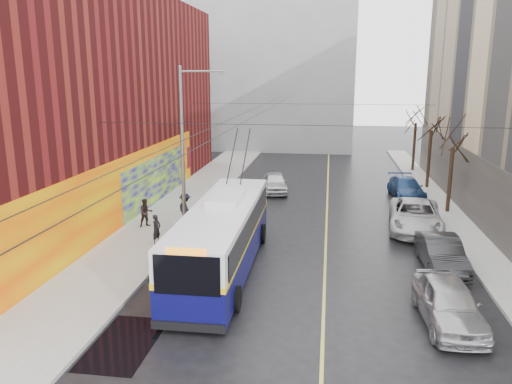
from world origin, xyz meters
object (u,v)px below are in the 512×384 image
parked_car_a (448,303)px  tree_near (454,135)px  tree_far (416,114)px  following_car (275,182)px  pedestrian_b (146,213)px  streetlight_pole (185,145)px  parked_car_d (406,188)px  parked_car_b (441,253)px  tree_mid (432,120)px  parked_car_c (415,216)px  pedestrian_a (157,229)px  trolleybus (223,236)px  pedestrian_c (185,208)px

parked_car_a → tree_near: bearing=74.6°
tree_far → parked_car_a: bearing=-96.3°
following_car → pedestrian_b: bearing=-131.3°
streetlight_pole → pedestrian_b: bearing=176.7°
parked_car_d → parked_car_b: bearing=-96.3°
tree_mid → pedestrian_b: size_ratio=4.18×
tree_near → parked_car_d: tree_near is taller
parked_car_b → following_car: bearing=121.2°
streetlight_pole → parked_car_a: 15.42m
streetlight_pole → parked_car_c: bearing=9.6°
parked_car_d → pedestrian_a: (-13.99, -12.48, 0.20)m
tree_mid → trolleybus: bearing=-123.6°
trolleybus → pedestrian_c: 7.12m
parked_car_b → streetlight_pole: bearing=162.4°
tree_far → parked_car_a: tree_far is taller
tree_mid → parked_car_d: 5.88m
tree_near → tree_far: 14.00m
tree_near → parked_car_b: 10.77m
tree_far → pedestrian_c: 24.88m
parked_car_d → pedestrian_c: 16.17m
parked_car_c → pedestrian_a: 14.22m
trolleybus → pedestrian_a: (-3.96, 2.49, -0.67)m
tree_mid → parked_car_c: (-2.60, -10.87, -4.42)m
tree_far → parked_car_d: bearing=-101.1°
tree_near → parked_car_a: 15.78m
parked_car_b → pedestrian_c: pedestrian_c is taller
tree_far → parked_car_b: bearing=-95.7°
streetlight_pole → pedestrian_b: 4.61m
parked_car_b → parked_car_c: parked_car_c is taller
streetlight_pole → parked_car_a: (11.94, -8.87, -4.06)m
tree_mid → pedestrian_b: 22.21m
parked_car_a → parked_car_c: size_ratio=0.77×
tree_near → tree_mid: size_ratio=0.96×
parked_car_b → tree_near: bearing=74.3°
trolleybus → pedestrian_a: 4.72m
trolleybus → parked_car_a: (8.83, -3.74, -0.80)m
pedestrian_c → tree_near: bearing=-119.5°
parked_car_c → parked_car_d: parked_car_c is taller
parked_car_a → parked_car_d: parked_car_a is taller
streetlight_pole → trolleybus: bearing=-58.8°
trolleybus → following_car: (0.62, 15.40, -0.87)m
tree_mid → parked_car_b: size_ratio=1.49×
parked_car_c → pedestrian_a: (-13.39, -4.77, 0.09)m
tree_far → pedestrian_a: (-15.99, -22.64, -4.22)m
parked_car_a → pedestrian_c: (-12.36, 9.90, 0.26)m
streetlight_pole → parked_car_c: 13.34m
parked_car_a → parked_car_d: (1.20, 18.70, -0.07)m
tree_mid → parked_car_a: tree_mid is taller
trolleybus → parked_car_d: 18.04m
following_car → tree_mid: bearing=3.6°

